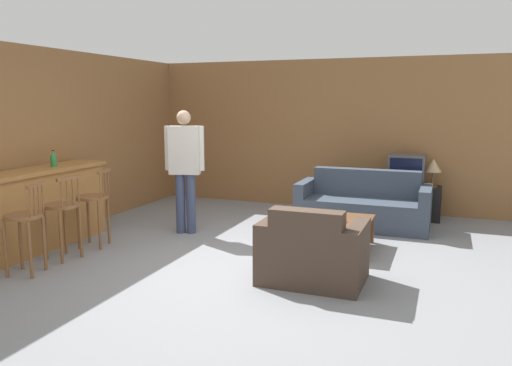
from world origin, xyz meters
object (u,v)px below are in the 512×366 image
couch_far (363,206)px  bottle (53,159)px  table_lamp (433,166)px  tv_unit (405,202)px  coffee_table (345,225)px  tv (407,170)px  book_on_table (337,221)px  bar_chair_far (94,203)px  armchair_near (312,254)px  bar_chair_mid (63,212)px  bar_chair_near (25,223)px  person_by_window (185,164)px

couch_far → bottle: bearing=-146.9°
table_lamp → tv_unit: bearing=180.0°
bottle → coffee_table: bearing=16.4°
tv → book_on_table: tv is taller
bar_chair_far → bottle: size_ratio=4.58×
couch_far → table_lamp: size_ratio=4.29×
couch_far → armchair_near: size_ratio=1.83×
tv → table_lamp: tv is taller
bar_chair_mid → tv: 5.19m
bar_chair_mid → tv_unit: bar_chair_mid is taller
bar_chair_near → person_by_window: bearing=70.1°
bar_chair_near → table_lamp: bar_chair_near is taller
armchair_near → couch_far: bearing=87.5°
bar_chair_mid → couch_far: 4.24m
book_on_table → person_by_window: person_by_window is taller
couch_far → tv: 1.09m
bar_chair_near → bar_chair_far: 1.14m
person_by_window → couch_far: bearing=29.4°
tv → person_by_window: (-2.86, -2.11, 0.21)m
bar_chair_far → armchair_near: (2.98, -0.26, -0.26)m
bar_chair_far → bottle: 0.79m
couch_far → book_on_table: 1.43m
armchair_near → tv_unit: armchair_near is taller
armchair_near → bottle: bottle is taller
couch_far → book_on_table: bearing=-94.0°
book_on_table → coffee_table: bearing=52.6°
bar_chair_mid → bar_chair_far: (-0.00, 0.56, 0.00)m
bar_chair_mid → tv_unit: (3.64, 3.70, -0.31)m
coffee_table → tv_unit: size_ratio=0.89×
bottle → table_lamp: 5.61m
tv → book_on_table: size_ratio=2.41×
bar_chair_near → bar_chair_far: (0.00, 1.14, 0.00)m
bar_chair_mid → bar_chair_near: bearing=-90.0°
bar_chair_mid → book_on_table: bearing=26.1°
bar_chair_near → bottle: bottle is taller
bar_chair_mid → person_by_window: 1.82m
bar_chair_far → book_on_table: bearing=16.7°
bar_chair_far → book_on_table: 3.13m
couch_far → armchair_near: couch_far is taller
bar_chair_far → tv_unit: bar_chair_far is taller
table_lamp → person_by_window: size_ratio=0.26×
bar_chair_mid → armchair_near: bearing=5.9°
couch_far → tv_unit: (0.55, 0.81, -0.04)m
bar_chair_near → tv_unit: (3.64, 4.27, -0.31)m
coffee_table → person_by_window: bearing=179.8°
coffee_table → person_by_window: size_ratio=0.56×
couch_far → bottle: size_ratio=8.77×
bar_chair_mid → table_lamp: size_ratio=2.24×
armchair_near → person_by_window: person_by_window is taller
tv → bottle: 5.28m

